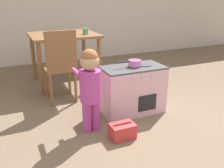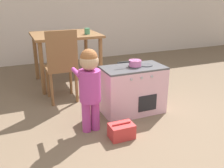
{
  "view_description": "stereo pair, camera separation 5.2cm",
  "coord_description": "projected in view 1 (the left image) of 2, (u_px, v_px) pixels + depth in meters",
  "views": [
    {
      "loc": [
        -1.18,
        -1.51,
        1.3
      ],
      "look_at": [
        -0.18,
        0.75,
        0.41
      ],
      "focal_mm": 40.0,
      "sensor_mm": 36.0,
      "label": 1
    },
    {
      "loc": [
        -1.14,
        -1.53,
        1.3
      ],
      "look_at": [
        -0.18,
        0.75,
        0.41
      ],
      "focal_mm": 40.0,
      "sensor_mm": 36.0,
      "label": 2
    }
  ],
  "objects": [
    {
      "name": "ground_plane",
      "position": [
        165.0,
        151.0,
        2.19
      ],
      "size": [
        16.0,
        16.0,
        0.0
      ],
      "primitive_type": "plane",
      "color": "brown"
    },
    {
      "name": "play_kitchen",
      "position": [
        133.0,
        90.0,
        2.84
      ],
      "size": [
        0.7,
        0.38,
        0.55
      ],
      "color": "#EAB2C6",
      "rests_on": "ground_plane"
    },
    {
      "name": "toy_pot",
      "position": [
        134.0,
        63.0,
        2.74
      ],
      "size": [
        0.28,
        0.14,
        0.07
      ],
      "color": "pink",
      "rests_on": "play_kitchen"
    },
    {
      "name": "child_figure",
      "position": [
        90.0,
        82.0,
        2.36
      ],
      "size": [
        0.23,
        0.35,
        0.83
      ],
      "color": "#BC429E",
      "rests_on": "ground_plane"
    },
    {
      "name": "toy_basket",
      "position": [
        122.0,
        131.0,
        2.38
      ],
      "size": [
        0.23,
        0.16,
        0.16
      ],
      "color": "#D13838",
      "rests_on": "ground_plane"
    },
    {
      "name": "dining_table",
      "position": [
        64.0,
        41.0,
        3.66
      ],
      "size": [
        0.95,
        0.83,
        0.75
      ],
      "color": "brown",
      "rests_on": "ground_plane"
    },
    {
      "name": "dining_chair_near",
      "position": [
        60.0,
        65.0,
        3.03
      ],
      "size": [
        0.37,
        0.37,
        0.91
      ],
      "color": "brown",
      "rests_on": "ground_plane"
    },
    {
      "name": "cup_on_table",
      "position": [
        85.0,
        31.0,
        3.55
      ],
      "size": [
        0.08,
        0.08,
        0.09
      ],
      "color": "#478E66",
      "rests_on": "dining_table"
    }
  ]
}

